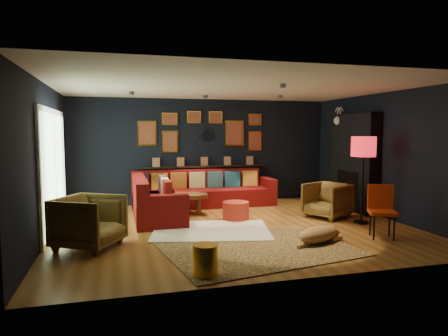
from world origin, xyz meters
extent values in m
plane|color=olive|center=(0.00, 0.00, 0.00)|extent=(6.50, 6.50, 0.00)
plane|color=black|center=(0.00, 2.75, 1.30)|extent=(6.50, 0.00, 6.50)
plane|color=black|center=(0.00, -2.75, 1.30)|extent=(6.50, 0.00, 6.50)
plane|color=black|center=(-3.25, 0.00, 1.30)|extent=(0.00, 5.50, 5.50)
plane|color=black|center=(3.25, 0.00, 1.30)|extent=(0.00, 5.50, 5.50)
plane|color=beige|center=(0.00, 0.00, 2.60)|extent=(6.50, 6.50, 0.00)
cube|color=maroon|center=(-0.20, 2.25, 0.21)|extent=(3.20, 0.95, 0.42)
cube|color=maroon|center=(-0.20, 2.60, 0.63)|extent=(3.20, 0.24, 0.46)
cube|color=maroon|center=(1.50, 2.25, 0.32)|extent=(0.22, 0.95, 0.64)
cube|color=maroon|center=(-1.32, 1.15, 0.21)|extent=(0.95, 2.20, 0.42)
cube|color=maroon|center=(-1.68, 1.15, 0.63)|extent=(0.24, 2.20, 0.46)
cube|color=maroon|center=(-1.32, 0.15, 0.32)|extent=(0.95, 0.22, 0.64)
cube|color=#302742|center=(-1.60, 2.40, 0.62)|extent=(0.38, 0.14, 0.38)
cube|color=#B17E25|center=(-1.15, 2.40, 0.62)|extent=(0.38, 0.14, 0.38)
cube|color=#94501B|center=(-0.70, 2.40, 0.62)|extent=(0.38, 0.14, 0.38)
cube|color=tan|center=(-0.25, 2.40, 0.62)|extent=(0.38, 0.14, 0.38)
cube|color=#2A5162|center=(0.20, 2.40, 0.62)|extent=(0.38, 0.14, 0.38)
cube|color=navy|center=(0.65, 2.40, 0.62)|extent=(0.38, 0.14, 0.38)
cube|color=gold|center=(1.10, 2.40, 0.62)|extent=(0.38, 0.14, 0.38)
cube|color=#622B64|center=(-1.15, 1.85, 0.62)|extent=(0.14, 0.38, 0.38)
cube|color=#BFB792|center=(-1.15, 1.35, 0.62)|extent=(0.14, 0.38, 0.38)
cube|color=maroon|center=(-1.15, 0.85, 0.62)|extent=(0.14, 0.38, 0.38)
cube|color=black|center=(0.00, 2.68, 0.92)|extent=(3.20, 0.12, 0.04)
cube|color=gold|center=(-1.40, 2.72, 1.75)|extent=(0.45, 0.03, 0.60)
cube|color=#9A5333|center=(-1.40, 2.70, 1.75)|extent=(0.38, 0.01, 0.51)
cube|color=gold|center=(-0.85, 2.72, 1.55)|extent=(0.40, 0.03, 0.55)
cube|color=#9A5333|center=(-0.85, 2.70, 1.55)|extent=(0.34, 0.01, 0.47)
cube|color=gold|center=(-0.85, 2.72, 2.10)|extent=(0.38, 0.03, 0.30)
cube|color=#9A5333|center=(-0.85, 2.70, 2.10)|extent=(0.32, 0.01, 0.25)
cube|color=gold|center=(0.80, 2.72, 1.75)|extent=(0.50, 0.03, 0.65)
cube|color=#9A5333|center=(0.80, 2.70, 1.75)|extent=(0.42, 0.01, 0.55)
cube|color=gold|center=(1.35, 2.72, 1.55)|extent=(0.35, 0.03, 0.50)
cube|color=#9A5333|center=(1.35, 2.70, 1.55)|extent=(0.30, 0.01, 0.42)
cube|color=gold|center=(1.35, 2.72, 2.10)|extent=(0.35, 0.03, 0.30)
cube|color=#9A5333|center=(1.35, 2.70, 2.10)|extent=(0.30, 0.01, 0.25)
cube|color=gold|center=(-0.25, 2.72, 2.15)|extent=(0.35, 0.03, 0.30)
cube|color=#9A5333|center=(-0.25, 2.70, 2.15)|extent=(0.30, 0.01, 0.25)
cube|color=gold|center=(0.30, 2.72, 2.15)|extent=(0.35, 0.03, 0.30)
cube|color=#9A5333|center=(0.30, 2.70, 2.15)|extent=(0.30, 0.01, 0.25)
cylinder|color=silver|center=(0.10, 2.72, 1.70)|extent=(0.28, 0.03, 0.28)
cone|color=gold|center=(0.32, 2.72, 1.70)|extent=(0.03, 0.16, 0.03)
cone|color=gold|center=(0.30, 2.72, 1.78)|extent=(0.04, 0.16, 0.04)
cone|color=gold|center=(0.26, 2.72, 1.86)|extent=(0.04, 0.16, 0.04)
cone|color=gold|center=(0.18, 2.72, 1.90)|extent=(0.04, 0.16, 0.04)
cone|color=gold|center=(0.10, 2.72, 1.92)|extent=(0.03, 0.16, 0.03)
cone|color=gold|center=(0.02, 2.72, 1.90)|extent=(0.04, 0.16, 0.04)
cone|color=gold|center=(-0.06, 2.72, 1.86)|extent=(0.04, 0.16, 0.04)
cone|color=gold|center=(-0.10, 2.72, 1.78)|extent=(0.04, 0.16, 0.04)
cone|color=gold|center=(-0.12, 2.72, 1.70)|extent=(0.03, 0.16, 0.03)
cone|color=gold|center=(-0.10, 2.72, 1.62)|extent=(0.04, 0.16, 0.04)
cone|color=gold|center=(-0.06, 2.72, 1.54)|extent=(0.04, 0.16, 0.04)
cone|color=gold|center=(0.02, 2.72, 1.50)|extent=(0.04, 0.16, 0.04)
cone|color=gold|center=(0.10, 2.72, 1.48)|extent=(0.03, 0.16, 0.03)
cone|color=gold|center=(0.18, 2.72, 1.50)|extent=(0.04, 0.16, 0.04)
cone|color=gold|center=(0.26, 2.72, 1.54)|extent=(0.04, 0.16, 0.04)
cone|color=gold|center=(0.30, 2.72, 1.62)|extent=(0.04, 0.16, 0.04)
cube|color=black|center=(3.10, 0.90, 1.10)|extent=(0.30, 1.60, 2.20)
cube|color=black|center=(3.04, 0.90, 0.45)|extent=(0.20, 0.80, 0.90)
cone|color=white|center=(3.19, 1.40, 2.05)|extent=(0.35, 0.28, 0.28)
sphere|color=white|center=(2.97, 1.40, 2.05)|extent=(0.20, 0.20, 0.20)
cylinder|color=white|center=(2.99, 1.34, 2.22)|extent=(0.02, 0.10, 0.28)
cylinder|color=white|center=(2.99, 1.46, 2.22)|extent=(0.02, 0.10, 0.28)
cube|color=white|center=(-3.22, 0.60, 1.10)|extent=(0.04, 2.80, 2.20)
cube|color=#B9E0AB|center=(-3.20, 0.60, 1.10)|extent=(0.01, 2.60, 2.00)
cube|color=white|center=(-3.19, 0.60, 1.10)|extent=(0.02, 0.06, 2.00)
cylinder|color=black|center=(-1.80, 1.20, 2.56)|extent=(0.10, 0.10, 0.06)
cylinder|color=black|center=(-0.20, 1.60, 2.56)|extent=(0.10, 0.10, 0.06)
cylinder|color=black|center=(1.40, 1.20, 2.56)|extent=(0.10, 0.10, 0.06)
cylinder|color=black|center=(0.60, -0.80, 2.56)|extent=(0.10, 0.10, 0.06)
cube|color=white|center=(-0.50, -0.20, 0.01)|extent=(2.34, 1.90, 0.03)
cube|color=tan|center=(-0.05, -1.46, 0.01)|extent=(3.10, 2.45, 0.02)
cylinder|color=brown|center=(-0.76, 1.24, 0.20)|extent=(0.10, 0.10, 0.33)
cylinder|color=brown|center=(-0.44, 1.24, 0.20)|extent=(0.10, 0.10, 0.33)
cylinder|color=brown|center=(-0.60, 1.61, 0.20)|extent=(0.10, 0.10, 0.33)
cylinder|color=#A7281B|center=(0.19, 0.55, 0.20)|extent=(0.53, 0.53, 0.35)
imported|color=#A88034|center=(-2.55, -0.71, 0.45)|extent=(1.15, 1.17, 0.90)
imported|color=#A88034|center=(2.11, 0.31, 0.40)|extent=(1.00, 1.02, 0.80)
cylinder|color=gold|center=(-1.07, -2.35, 0.20)|extent=(0.32, 0.32, 0.40)
cylinder|color=black|center=(1.97, -1.47, 0.22)|extent=(0.03, 0.03, 0.44)
cylinder|color=black|center=(2.26, -1.60, 0.22)|extent=(0.03, 0.03, 0.44)
cylinder|color=black|center=(2.10, -1.18, 0.22)|extent=(0.03, 0.03, 0.44)
cylinder|color=black|center=(2.39, -1.31, 0.22)|extent=(0.03, 0.03, 0.44)
cube|color=red|center=(2.18, -1.39, 0.44)|extent=(0.56, 0.56, 0.06)
cube|color=red|center=(2.26, -1.23, 0.68)|extent=(0.40, 0.22, 0.42)
cylinder|color=black|center=(2.50, -0.34, 0.02)|extent=(0.29, 0.29, 0.04)
cylinder|color=black|center=(2.50, -0.34, 0.73)|extent=(0.04, 0.04, 1.37)
cylinder|color=red|center=(2.50, -0.34, 1.51)|extent=(0.47, 0.47, 0.39)
camera|label=1|loc=(-2.10, -7.08, 1.80)|focal=32.00mm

